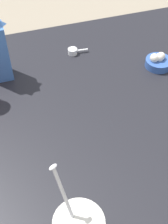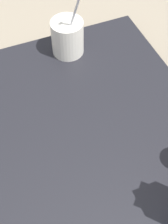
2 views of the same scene
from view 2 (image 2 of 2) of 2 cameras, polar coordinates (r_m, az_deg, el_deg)
The scene contains 3 objects.
ground_plane at distance 0.94m, azimuth -7.55°, elevation -12.51°, with size 6.00×6.00×0.00m, color gray.
countertop at distance 0.93m, azimuth -7.68°, elevation -12.04°, with size 1.12×1.12×0.04m.
yogurt_tub at distance 1.16m, azimuth -3.04°, elevation 13.77°, with size 0.13×0.12×0.28m.
Camera 2 is at (0.39, -0.03, 0.86)m, focal length 50.00 mm.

